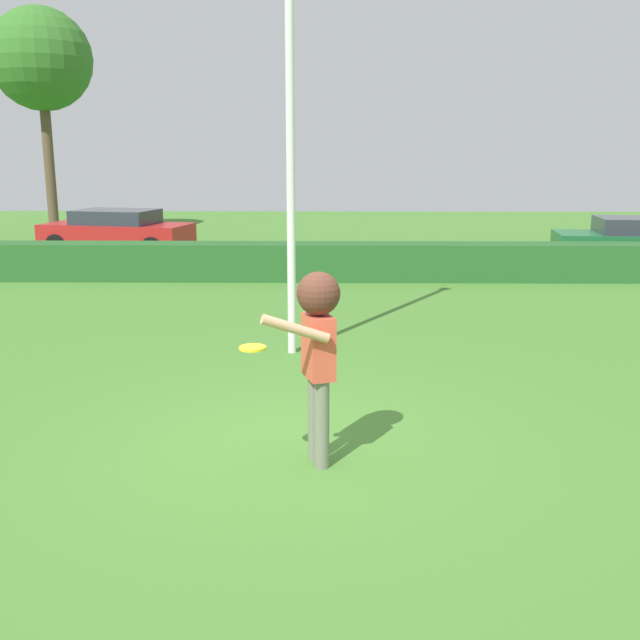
# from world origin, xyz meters

# --- Properties ---
(ground_plane) EXTENTS (60.00, 60.00, 0.00)m
(ground_plane) POSITION_xyz_m (0.00, 0.00, 0.00)
(ground_plane) COLOR #467C2E
(person) EXTENTS (0.70, 0.72, 1.82)m
(person) POSITION_xyz_m (0.26, -0.36, 1.21)
(person) COLOR slate
(person) RESTS_ON ground
(frisbee) EXTENTS (0.24, 0.24, 0.02)m
(frisbee) POSITION_xyz_m (-0.31, -0.61, 1.19)
(frisbee) COLOR yellow
(lamppost) EXTENTS (0.24, 0.24, 7.01)m
(lamppost) POSITION_xyz_m (-0.18, 3.56, 3.83)
(lamppost) COLOR silver
(lamppost) RESTS_ON ground
(hedge_row) EXTENTS (24.07, 0.90, 0.84)m
(hedge_row) POSITION_xyz_m (0.00, 9.87, 0.42)
(hedge_row) COLOR #255925
(hedge_row) RESTS_ON ground
(parked_car_red) EXTENTS (4.46, 2.55, 1.25)m
(parked_car_red) POSITION_xyz_m (-5.79, 14.37, 0.69)
(parked_car_red) COLOR #B21E1E
(parked_car_red) RESTS_ON ground
(birch_tree) EXTENTS (3.41, 3.41, 7.64)m
(birch_tree) POSITION_xyz_m (-9.42, 19.20, 5.88)
(birch_tree) COLOR brown
(birch_tree) RESTS_ON ground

